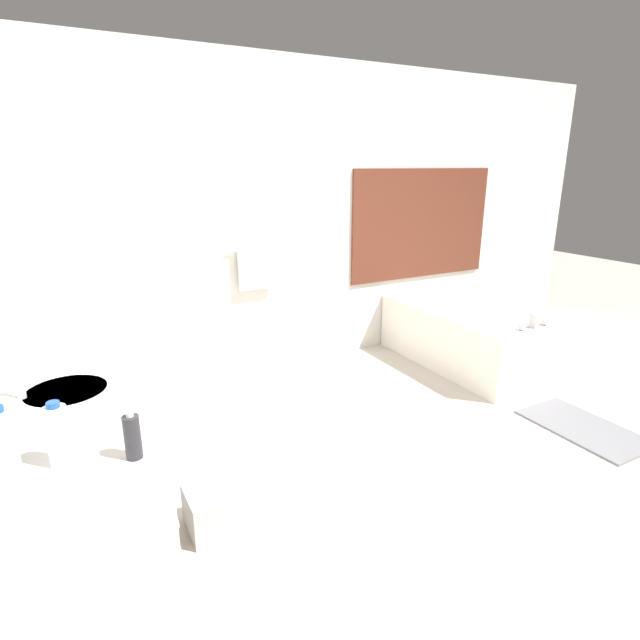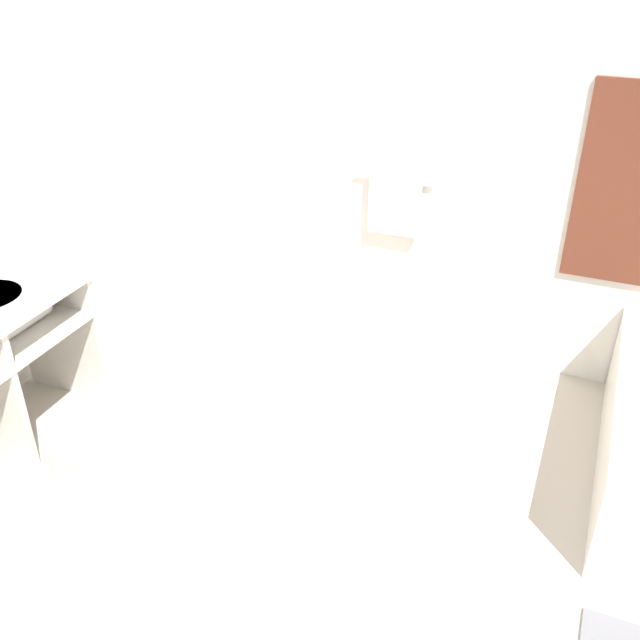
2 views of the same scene
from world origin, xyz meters
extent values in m
plane|color=beige|center=(0.00, 0.00, 0.00)|extent=(16.00, 16.00, 0.00)
cube|color=white|center=(0.00, 2.23, 1.35)|extent=(7.40, 0.06, 2.70)
cube|color=brown|center=(1.55, 2.19, 1.24)|extent=(1.70, 0.02, 1.10)
cylinder|color=silver|center=(-0.30, 2.16, 1.15)|extent=(0.50, 0.02, 0.02)
cube|color=white|center=(-0.30, 2.15, 0.98)|extent=(0.32, 0.04, 0.40)
cube|color=silver|center=(-1.88, 0.27, 0.84)|extent=(0.62, 1.27, 0.05)
cube|color=silver|center=(-1.88, 0.27, 0.60)|extent=(0.59, 1.21, 0.02)
cylinder|color=white|center=(-1.88, 0.46, 0.81)|extent=(0.35, 0.35, 0.10)
cube|color=silver|center=(-1.88, -0.35, 0.41)|extent=(0.57, 0.04, 0.81)
cube|color=silver|center=(-1.88, 0.27, 0.41)|extent=(0.57, 0.04, 0.81)
cube|color=silver|center=(-1.88, 0.88, 0.41)|extent=(0.57, 0.04, 0.81)
cylinder|color=white|center=(-1.84, -0.05, 0.67)|extent=(0.13, 0.35, 0.13)
cylinder|color=white|center=(-1.84, 0.58, 0.67)|extent=(0.13, 0.35, 0.13)
cylinder|color=silver|center=(-2.05, 0.46, 0.87)|extent=(0.04, 0.04, 0.02)
cylinder|color=silver|center=(-2.05, 0.46, 0.96)|extent=(0.02, 0.02, 0.16)
cube|color=silver|center=(-2.01, 0.46, 1.03)|extent=(0.07, 0.01, 0.01)
cube|color=silver|center=(1.55, 1.40, 0.27)|extent=(0.93, 1.58, 0.54)
ellipsoid|color=white|center=(1.55, 1.40, 0.39)|extent=(0.67, 1.14, 0.30)
cube|color=silver|center=(1.55, 0.71, 0.60)|extent=(0.04, 0.07, 0.12)
sphere|color=silver|center=(1.41, 0.71, 0.57)|extent=(0.06, 0.06, 0.06)
sphere|color=silver|center=(1.69, 0.71, 0.57)|extent=(0.06, 0.06, 0.06)
cylinder|color=silver|center=(-2.07, -0.16, 0.97)|extent=(0.07, 0.07, 0.22)
cylinder|color=silver|center=(-1.92, -0.18, 0.97)|extent=(0.07, 0.07, 0.21)
cylinder|color=#1E4CA8|center=(-1.92, -0.18, 1.08)|extent=(0.04, 0.04, 0.02)
cylinder|color=#28282D|center=(-1.70, -0.26, 0.94)|extent=(0.06, 0.06, 0.16)
cylinder|color=silver|center=(-1.70, -0.26, 1.03)|extent=(0.03, 0.03, 0.03)
cube|color=#B2B2B2|center=(-1.30, 0.30, 0.11)|extent=(0.27, 0.27, 0.23)
cube|color=slate|center=(1.35, 0.03, 0.01)|extent=(0.49, 0.83, 0.02)
camera|label=1|loc=(-1.85, -1.88, 1.82)|focal=28.00mm
camera|label=2|loc=(0.85, -1.78, 2.54)|focal=40.00mm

